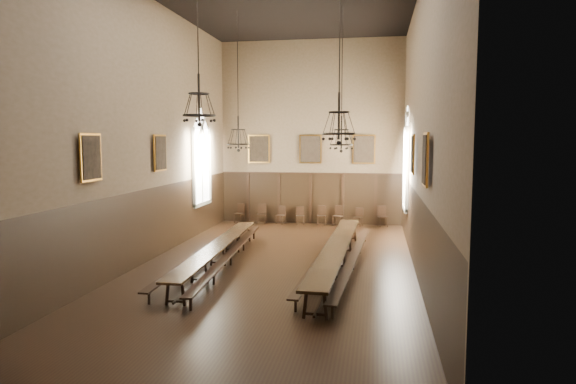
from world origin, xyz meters
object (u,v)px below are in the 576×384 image
(bench_left_outer, at_px, (200,256))
(bench_right_outer, at_px, (353,261))
(table_left, at_px, (218,255))
(table_right, at_px, (337,257))
(chair_7, at_px, (383,220))
(chandelier_back_right, at_px, (341,136))
(chair_1, at_px, (262,218))
(chandelier_front_left, at_px, (199,106))
(chair_4, at_px, (322,219))
(chair_2, at_px, (281,218))
(bench_right_inner, at_px, (322,259))
(chandelier_front_right, at_px, (339,122))
(chair_6, at_px, (358,221))
(chair_0, at_px, (239,217))
(bench_left_inner, at_px, (231,257))
(chandelier_back_left, at_px, (238,136))
(chair_5, at_px, (338,220))
(chair_3, at_px, (300,219))

(bench_left_outer, distance_m, bench_right_outer, 5.10)
(table_left, distance_m, table_right, 3.93)
(chair_7, distance_m, chandelier_back_right, 7.13)
(chair_1, bearing_deg, chandelier_front_left, -90.15)
(chandelier_front_left, bearing_deg, chair_4, 77.24)
(chair_7, bearing_deg, chair_2, 161.80)
(bench_right_inner, xyz_separation_m, chair_1, (-3.92, 8.33, 0.01))
(chandelier_front_right, bearing_deg, chair_6, 89.16)
(chair_0, relative_size, chandelier_front_left, 0.22)
(bench_left_inner, xyz_separation_m, chair_7, (5.07, 8.62, 0.01))
(chandelier_back_left, distance_m, chandelier_back_right, 3.96)
(chair_6, height_order, chandelier_front_left, chandelier_front_left)
(table_right, bearing_deg, chair_5, 94.07)
(chair_0, bearing_deg, chair_3, 16.92)
(bench_right_inner, bearing_deg, chair_2, 109.48)
(chair_6, bearing_deg, chair_7, 19.84)
(chair_2, relative_size, chair_7, 0.89)
(chair_3, distance_m, chandelier_front_left, 11.82)
(chair_1, xyz_separation_m, chandelier_front_right, (4.62, -11.04, 4.35))
(bench_right_outer, bearing_deg, chair_0, 125.71)
(table_right, height_order, bench_right_inner, table_right)
(table_left, distance_m, chair_6, 9.72)
(bench_right_inner, distance_m, chair_5, 8.33)
(chair_2, bearing_deg, chair_3, 22.73)
(bench_right_inner, relative_size, bench_right_outer, 0.95)
(chair_0, relative_size, chair_6, 1.09)
(chair_5, bearing_deg, chandelier_back_right, -66.20)
(chair_5, relative_size, chandelier_back_right, 0.19)
(bench_right_inner, relative_size, chandelier_back_right, 1.86)
(chair_5, height_order, chandelier_front_right, chandelier_front_right)
(chandelier_back_left, height_order, chandelier_front_left, same)
(table_right, bearing_deg, chair_1, 117.49)
(chair_3, relative_size, chandelier_back_right, 0.17)
(chandelier_front_right, bearing_deg, chair_4, 98.29)
(chandelier_back_right, bearing_deg, chair_0, 134.12)
(bench_left_outer, bearing_deg, chandelier_back_right, 33.73)
(bench_right_outer, relative_size, chandelier_front_right, 2.11)
(bench_right_inner, height_order, chair_3, chair_3)
(chair_4, bearing_deg, chair_3, 174.39)
(table_left, distance_m, chair_4, 9.09)
(bench_left_outer, bearing_deg, table_right, 1.31)
(table_right, distance_m, chair_4, 8.64)
(bench_left_outer, height_order, bench_left_inner, bench_left_inner)
(chair_6, xyz_separation_m, chandelier_front_left, (-4.19, -10.61, 4.87))
(chair_3, relative_size, chair_4, 0.91)
(chair_2, distance_m, chair_4, 2.03)
(bench_left_inner, relative_size, chair_6, 11.39)
(table_left, height_order, chandelier_front_left, chandelier_front_left)
(chair_4, height_order, chair_5, chair_5)
(chair_0, distance_m, chandelier_back_right, 8.84)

